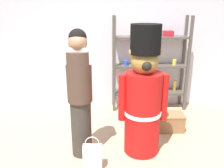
{
  "coord_description": "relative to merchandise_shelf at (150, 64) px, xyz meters",
  "views": [
    {
      "loc": [
        -0.22,
        -2.46,
        1.94
      ],
      "look_at": [
        -0.12,
        0.44,
        1.0
      ],
      "focal_mm": 38.28,
      "sensor_mm": 36.0,
      "label": 1
    }
  ],
  "objects": [
    {
      "name": "shopping_bag",
      "position": [
        -1.03,
        -1.9,
        -0.72
      ],
      "size": [
        0.23,
        0.12,
        0.45
      ],
      "color": "silver",
      "rests_on": "ground_plane"
    },
    {
      "name": "teddy_bear_guard",
      "position": [
        -0.37,
        -1.52,
        -0.09
      ],
      "size": [
        0.66,
        0.5,
        1.75
      ],
      "color": "red",
      "rests_on": "ground_plane"
    },
    {
      "name": "merchandise_shelf",
      "position": [
        0.0,
        0.0,
        0.0
      ],
      "size": [
        1.43,
        0.35,
        1.8
      ],
      "color": "#4C4742",
      "rests_on": "ground_plane"
    },
    {
      "name": "person_shopper",
      "position": [
        -1.19,
        -1.56,
        0.02
      ],
      "size": [
        0.34,
        0.32,
        1.7
      ],
      "color": "#38332D",
      "rests_on": "ground_plane"
    },
    {
      "name": "display_crate",
      "position": [
        0.19,
        -0.94,
        -0.75
      ],
      "size": [
        0.44,
        0.32,
        0.28
      ],
      "color": "olive",
      "rests_on": "ground_plane"
    },
    {
      "name": "back_wall",
      "position": [
        -0.66,
        0.22,
        0.41
      ],
      "size": [
        6.4,
        0.12,
        2.6
      ],
      "primitive_type": "cube",
      "color": "silver",
      "rests_on": "ground_plane"
    }
  ]
}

